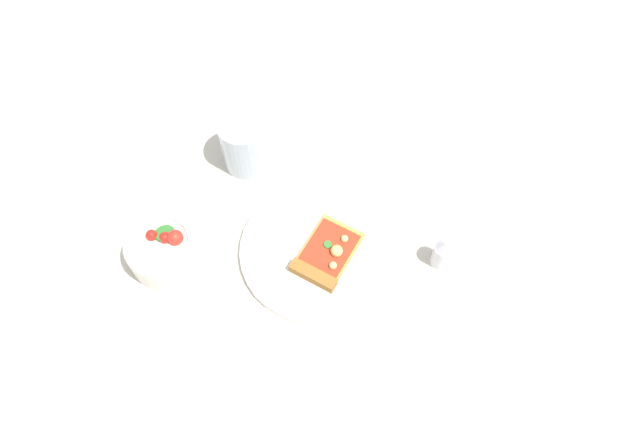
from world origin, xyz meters
TOP-DOWN VIEW (x-y plane):
  - ground_plane at (0.00, 0.00)m, footprint 2.40×2.40m
  - plate at (0.01, -0.02)m, footprint 0.25×0.25m
  - pizza_slice_main at (-0.01, -0.03)m, footprint 0.14×0.13m
  - salad_bowl at (0.02, 0.23)m, footprint 0.11×0.11m
  - soda_glass at (0.21, 0.08)m, footprint 0.08×0.08m
  - paper_napkin at (0.12, -0.23)m, footprint 0.16×0.12m
  - pepper_shaker at (-0.03, -0.22)m, footprint 0.03×0.03m

SIDE VIEW (x-z plane):
  - ground_plane at x=0.00m, z-range 0.00..0.00m
  - paper_napkin at x=0.12m, z-range 0.00..0.00m
  - plate at x=0.01m, z-range 0.00..0.01m
  - pizza_slice_main at x=-0.01m, z-range 0.01..0.03m
  - pepper_shaker at x=-0.03m, z-range 0.00..0.06m
  - salad_bowl at x=0.02m, z-range 0.00..0.07m
  - soda_glass at x=0.21m, z-range 0.00..0.10m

